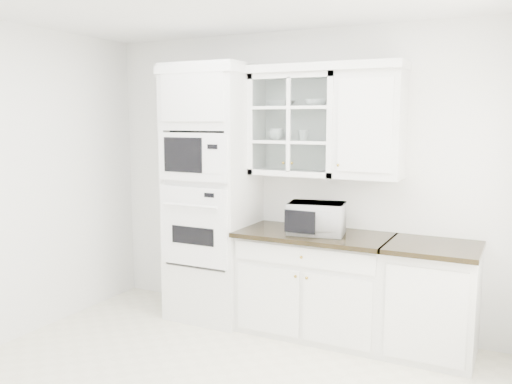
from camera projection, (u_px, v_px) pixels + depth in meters
The scene contains 12 objects.
room_shell at pixel (229, 137), 3.84m from camera, with size 4.00×3.50×2.70m.
oven_column at pixel (212, 194), 5.12m from camera, with size 0.76×0.68×2.40m.
base_cabinet_run at pixel (314, 283), 4.79m from camera, with size 1.32×0.67×0.92m.
extra_base_cabinet at pixel (432, 300), 4.34m from camera, with size 0.72×0.67×0.92m.
upper_cabinet_glass at pixel (296, 125), 4.84m from camera, with size 0.80×0.33×0.90m.
upper_cabinet_solid at pixel (370, 125), 4.53m from camera, with size 0.55×0.33×0.90m, color white.
crown_molding at pixel (284, 70), 4.79m from camera, with size 2.14×0.38×0.07m, color white.
countertop_microwave at pixel (317, 218), 4.66m from camera, with size 0.47×0.39×0.27m, color white.
bowl_a at pixel (281, 104), 4.89m from camera, with size 0.23×0.23×0.06m, color white.
bowl_b at pixel (316, 103), 4.72m from camera, with size 0.20×0.20×0.06m, color white.
cup_a at pixel (276, 134), 4.92m from camera, with size 0.13×0.13×0.10m, color white.
cup_b at pixel (303, 135), 4.80m from camera, with size 0.10×0.10×0.10m, color white.
Camera 1 is at (1.90, -2.93, 1.91)m, focal length 38.00 mm.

